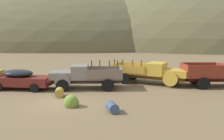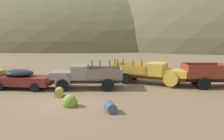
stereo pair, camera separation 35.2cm
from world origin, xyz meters
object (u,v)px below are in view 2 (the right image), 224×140
Objects in this scene: truck_faded_yellow at (155,73)px; oil_drum_by_truck at (111,107)px; truck_primer_gray at (81,76)px; oil_drum_tipped at (59,92)px; car_oxblood at (24,79)px.

oil_drum_by_truck is (-2.72, -8.23, -0.74)m from truck_faded_yellow.
truck_primer_gray is 6.60m from oil_drum_by_truck.
truck_faded_yellow is 8.62m from oil_drum_tipped.
oil_drum_tipped reaches higher than oil_drum_by_truck.
truck_primer_gray is 6.42m from truck_faded_yellow.
car_oxblood is 0.84× the size of truck_primer_gray.
truck_primer_gray is 0.87× the size of truck_faded_yellow.
car_oxblood is 4.81× the size of oil_drum_by_truck.
truck_primer_gray reaches higher than oil_drum_tipped.
truck_faded_yellow is (10.42, 3.32, 0.20)m from car_oxblood.
truck_faded_yellow is at bearing 17.61° from car_oxblood.
truck_faded_yellow is 6.62× the size of oil_drum_by_truck.
truck_primer_gray is at bearing 10.36° from car_oxblood.
car_oxblood is at bearing 1.10° from truck_primer_gray.
oil_drum_by_truck is at bearing 109.82° from truck_primer_gray.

